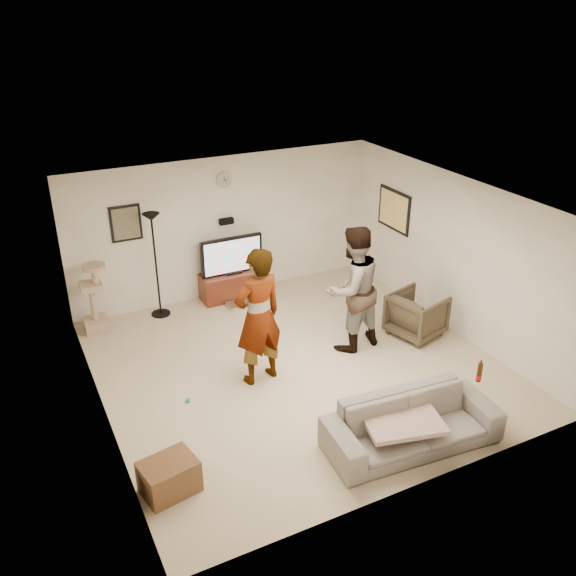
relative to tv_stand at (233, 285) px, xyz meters
name	(u,v)px	position (x,y,z in m)	size (l,w,h in m)	color
floor	(297,366)	(0.00, -2.50, -0.25)	(5.50, 5.50, 0.02)	tan
ceiling	(299,201)	(0.00, -2.50, 2.27)	(5.50, 5.50, 0.02)	white
wall_back	(225,227)	(0.00, 0.25, 1.01)	(5.50, 0.04, 2.50)	beige
wall_front	(422,394)	(0.00, -5.25, 1.01)	(5.50, 0.04, 2.50)	beige
wall_left	(95,333)	(-2.75, -2.50, 1.01)	(0.04, 5.50, 2.50)	beige
wall_right	(454,254)	(2.75, -2.50, 1.01)	(0.04, 5.50, 2.50)	beige
wall_clock	(224,180)	(0.00, 0.22, 1.86)	(0.26, 0.26, 0.04)	silver
wall_speaker	(226,221)	(0.00, 0.19, 1.14)	(0.25, 0.10, 0.10)	black
picture_back	(126,223)	(-1.70, 0.23, 1.36)	(0.42, 0.03, 0.52)	brown
picture_right	(394,210)	(2.73, -0.90, 1.26)	(0.03, 0.78, 0.62)	#DDBE66
tv_stand	(233,285)	(0.00, 0.00, 0.00)	(1.15, 0.45, 0.48)	#451A0F
console_box	(239,305)	(-0.06, -0.40, -0.20)	(0.40, 0.30, 0.07)	silver
tv	(232,255)	(0.00, 0.00, 0.57)	(1.12, 0.08, 0.66)	black
tv_screen	(233,256)	(0.00, -0.04, 0.57)	(1.03, 0.01, 0.58)	#10AECC
floor_lamp	(156,266)	(-1.35, -0.06, 0.66)	(0.32, 0.32, 1.79)	black
cat_tree	(92,298)	(-2.43, -0.12, 0.34)	(0.37, 0.37, 1.16)	tan
person_left	(258,317)	(-0.64, -2.57, 0.75)	(0.72, 0.48, 1.99)	#9C9DAE
person_right	(352,289)	(0.97, -2.38, 0.74)	(0.95, 0.74, 1.95)	navy
sofa	(412,423)	(0.42, -4.66, 0.07)	(2.11, 0.82, 0.62)	slate
throw_blanket	(402,420)	(0.26, -4.66, 0.18)	(0.90, 0.70, 0.06)	#C39F8F
beer_bottle	(479,372)	(1.39, -4.66, 0.50)	(0.06, 0.06, 0.25)	#381F07
armchair	(417,315)	(2.10, -2.54, 0.11)	(0.75, 0.77, 0.70)	#3E3425
side_table	(169,477)	(-2.40, -4.11, -0.04)	(0.59, 0.44, 0.39)	brown
toy_ball	(188,400)	(-1.72, -2.66, -0.21)	(0.06, 0.06, 0.06)	teal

